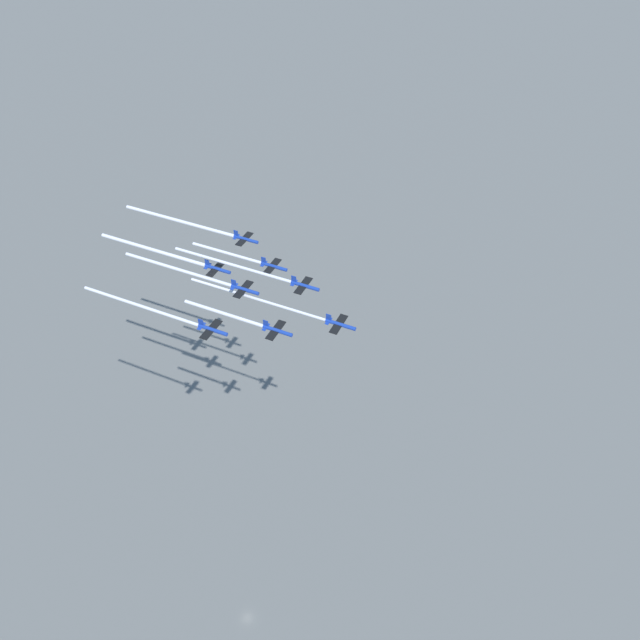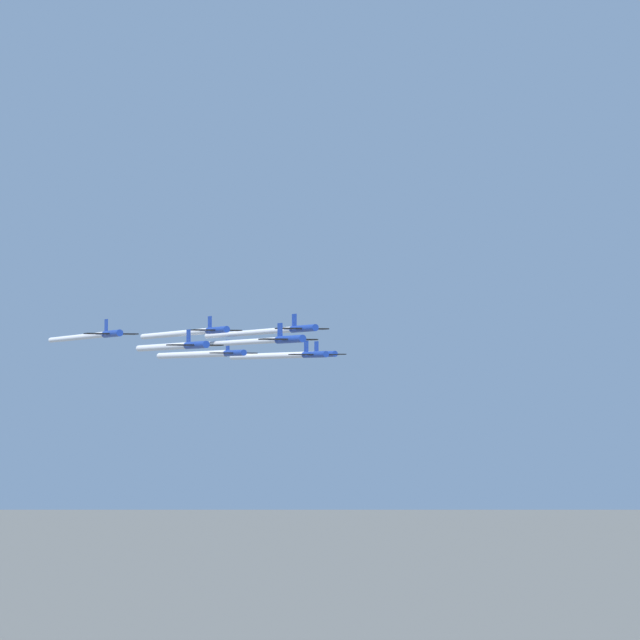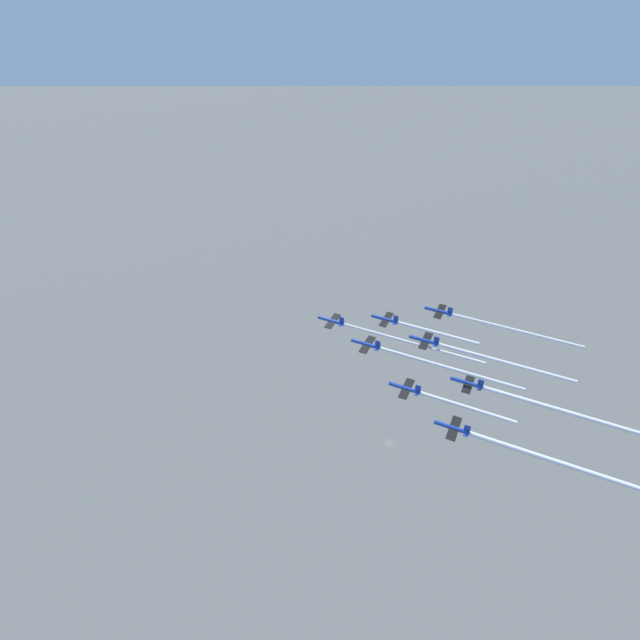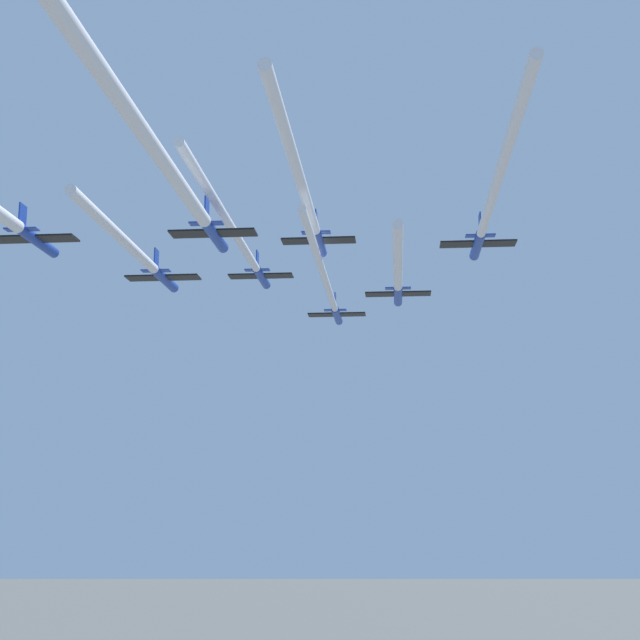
{
  "view_description": "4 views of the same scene",
  "coord_description": "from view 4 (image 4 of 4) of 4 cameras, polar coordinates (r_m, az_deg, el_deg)",
  "views": [
    {
      "loc": [
        -78.68,
        67.13,
        245.44
      ],
      "look_at": [
        -1.09,
        -48.33,
        118.75
      ],
      "focal_mm": 35.0,
      "sensor_mm": 36.0,
      "label": 1
    },
    {
      "loc": [
        -196.84,
        -5.18,
        110.46
      ],
      "look_at": [
        -2.91,
        -58.59,
        118.89
      ],
      "focal_mm": 70.0,
      "sensor_mm": 36.0,
      "label": 2
    },
    {
      "loc": [
        71.19,
        -171.8,
        221.52
      ],
      "look_at": [
        -7.35,
        -57.33,
        117.9
      ],
      "focal_mm": 28.0,
      "sensor_mm": 36.0,
      "label": 3
    },
    {
      "loc": [
        131.41,
        -20.64,
        86.3
      ],
      "look_at": [
        0.98,
        -54.06,
        113.65
      ],
      "focal_mm": 50.0,
      "sensor_mm": 36.0,
      "label": 4
    }
  ],
  "objects": [
    {
      "name": "smoke_trail_3",
      "position": [
        96.74,
        -12.79,
        5.32
      ],
      "size": [
        27.93,
        5.73,
        1.14
      ],
      "rotation": [
        0.0,
        0.0,
        1.74
      ],
      "color": "white"
    },
    {
      "name": "jet_2",
      "position": [
        126.7,
        5.02,
        1.67
      ],
      "size": [
        9.96,
        9.55,
        3.33
      ],
      "rotation": [
        0.0,
        0.0,
        1.74
      ],
      "color": "#19389E"
    },
    {
      "name": "smoke_trail_4",
      "position": [
        87.8,
        -1.55,
        9.78
      ],
      "size": [
        41.36,
        7.97,
        1.15
      ],
      "rotation": [
        0.0,
        0.0,
        1.74
      ],
      "color": "white"
    },
    {
      "name": "jet_7",
      "position": [
        96.2,
        -6.82,
        5.52
      ],
      "size": [
        9.96,
        9.55,
        3.33
      ],
      "rotation": [
        0.0,
        0.0,
        1.74
      ],
      "color": "#19389E"
    },
    {
      "name": "jet_4",
      "position": [
        111.76,
        -0.08,
        5.09
      ],
      "size": [
        9.96,
        9.55,
        3.33
      ],
      "rotation": [
        0.0,
        0.0,
        1.74
      ],
      "color": "#19389E"
    },
    {
      "name": "smoke_trail_5",
      "position": [
        86.82,
        11.56,
        9.63
      ],
      "size": [
        42.94,
        8.13,
        1.05
      ],
      "rotation": [
        0.0,
        0.0,
        1.74
      ],
      "color": "white"
    },
    {
      "name": "smoke_trail_0",
      "position": [
        115.25,
        0.11,
        3.27
      ],
      "size": [
        48.48,
        8.95,
        0.94
      ],
      "rotation": [
        0.0,
        0.0,
        1.74
      ],
      "color": "white"
    },
    {
      "name": "smoke_trail_2",
      "position": [
        108.48,
        5.01,
        3.9
      ],
      "size": [
        28.27,
        5.81,
        1.17
      ],
      "rotation": [
        0.0,
        0.0,
        1.74
      ],
      "color": "white"
    },
    {
      "name": "jet_6",
      "position": [
        101.93,
        -17.74,
        4.96
      ],
      "size": [
        9.96,
        9.55,
        3.33
      ],
      "rotation": [
        0.0,
        0.0,
        1.74
      ],
      "color": "#19389E"
    },
    {
      "name": "jet_0",
      "position": [
        143.46,
        1.09,
        0.35
      ],
      "size": [
        9.96,
        9.55,
        3.33
      ],
      "rotation": [
        0.0,
        0.0,
        1.74
      ],
      "color": "#19389E"
    },
    {
      "name": "jet_5",
      "position": [
        111.58,
        10.06,
        4.81
      ],
      "size": [
        9.96,
        9.55,
        3.33
      ],
      "rotation": [
        0.0,
        0.0,
        1.74
      ],
      "color": "#19389E"
    },
    {
      "name": "jet_3",
      "position": [
        113.96,
        -9.98,
        2.68
      ],
      "size": [
        9.96,
        9.55,
        3.33
      ],
      "rotation": [
        0.0,
        0.0,
        1.74
      ],
      "color": "#19389E"
    },
    {
      "name": "smoke_trail_7",
      "position": [
        71.81,
        -11.22,
        11.66
      ],
      "size": [
        43.95,
        8.59,
        1.35
      ],
      "rotation": [
        0.0,
        0.0,
        1.74
      ],
      "color": "white"
    },
    {
      "name": "smoke_trail_1",
      "position": [
        103.31,
        -6.05,
        6.47
      ],
      "size": [
        44.43,
        8.38,
        1.05
      ],
      "rotation": [
        0.0,
        0.0,
        1.74
      ],
      "color": "white"
    },
    {
      "name": "jet_1",
      "position": [
        128.87,
        -3.78,
        2.82
      ],
      "size": [
        9.96,
        9.55,
        3.33
      ],
      "rotation": [
        0.0,
        0.0,
        1.74
      ],
      "color": "#19389E"
    }
  ]
}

